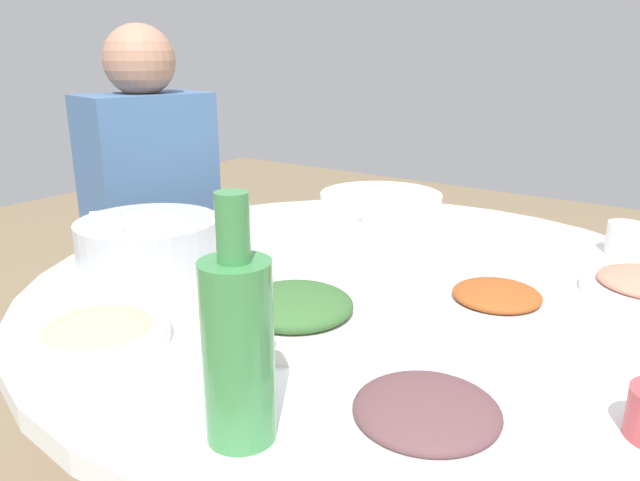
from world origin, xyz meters
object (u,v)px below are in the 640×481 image
dish_greens (295,312)px  dish_noodles (98,332)px  tea_cup_far (624,238)px  diner_left (150,188)px  round_dining_table (369,340)px  dish_stirfry (497,299)px  green_bottle (238,345)px  stool_for_diner_left (165,358)px  dish_eggplant (426,418)px  rice_bowl (149,241)px  soup_bowl (380,209)px

dish_greens → dish_noodles: bearing=46.6°
dish_noodles → tea_cup_far: 1.02m
diner_left → round_dining_table: bearing=167.6°
dish_stirfry → tea_cup_far: size_ratio=2.90×
green_bottle → stool_for_diner_left: 1.34m
dish_greens → tea_cup_far: tea_cup_far is taller
green_bottle → tea_cup_far: bearing=-103.2°
dish_greens → diner_left: bearing=-26.8°
dish_noodles → round_dining_table: bearing=-112.1°
dish_stirfry → tea_cup_far: tea_cup_far is taller
dish_eggplant → stool_for_diner_left: (1.13, -0.56, -0.53)m
tea_cup_far → dish_eggplant: bearing=86.2°
dish_greens → green_bottle: bearing=115.7°
rice_bowl → tea_cup_far: 0.96m
dish_noodles → dish_eggplant: bearing=-171.0°
round_dining_table → dish_noodles: bearing=67.9°
dish_noodles → tea_cup_far: tea_cup_far is taller
green_bottle → tea_cup_far: green_bottle is taller
green_bottle → tea_cup_far: 0.95m
soup_bowl → stool_for_diner_left: size_ratio=0.72×
round_dining_table → green_bottle: 0.56m
round_dining_table → dish_greens: dish_greens is taller
dish_greens → green_bottle: (-0.12, 0.25, 0.09)m
dish_stirfry → diner_left: 1.09m
dish_greens → diner_left: size_ratio=0.33×
stool_for_diner_left → round_dining_table: bearing=167.6°
dish_greens → tea_cup_far: 0.75m
rice_bowl → dish_noodles: bearing=128.5°
rice_bowl → dish_noodles: size_ratio=1.36×
dish_noodles → green_bottle: 0.33m
soup_bowl → diner_left: size_ratio=0.41×
dish_stirfry → dish_eggplant: (-0.06, 0.38, 0.00)m
dish_eggplant → dish_greens: bearing=-24.9°
soup_bowl → dish_stirfry: bearing=140.8°
dish_stirfry → round_dining_table: bearing=1.0°
dish_noodles → dish_stirfry: bearing=-132.7°
rice_bowl → green_bottle: (-0.53, 0.32, 0.06)m
dish_stirfry → diner_left: (1.07, -0.18, 0.01)m
dish_stirfry → green_bottle: 0.52m
soup_bowl → dish_eggplant: bearing=123.5°
diner_left → rice_bowl: bearing=140.3°
round_dining_table → soup_bowl: bearing=-62.3°
dish_stirfry → tea_cup_far: 0.43m
soup_bowl → dish_noodles: 0.79m
dish_stirfry → stool_for_diner_left: (1.07, -0.18, -0.52)m
round_dining_table → dish_stirfry: bearing=-179.0°
dish_greens → tea_cup_far: (-0.34, -0.67, 0.01)m
dish_stirfry → dish_eggplant: bearing=98.8°
round_dining_table → soup_bowl: (0.18, -0.34, 0.16)m
soup_bowl → stool_for_diner_left: soup_bowl is taller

